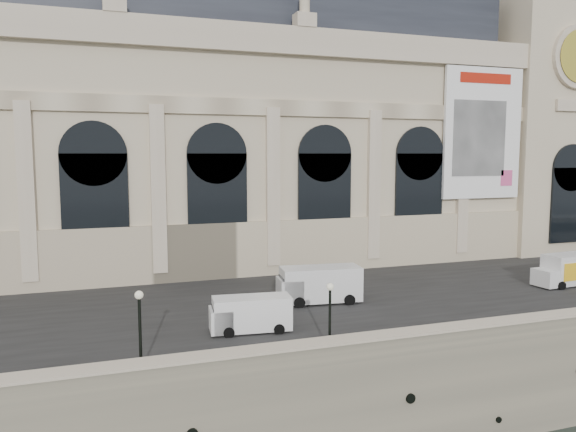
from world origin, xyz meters
The scene contains 10 objects.
quay centered at (0.00, 35.00, 3.00)m, with size 160.00×70.00×6.00m, color gray.
street centered at (0.00, 14.00, 6.03)m, with size 160.00×24.00×0.06m, color #2D2D2D.
parapet centered at (0.00, 0.60, 6.62)m, with size 160.00×1.40×1.21m.
museum centered at (-5.98, 30.86, 19.72)m, with size 69.00×18.70×29.10m.
clock_pavilion centered at (34.00, 27.93, 23.42)m, with size 13.00×14.72×36.70m.
van_b centered at (-5.41, 6.92, 7.13)m, with size 5.16×2.50×2.21m.
van_c centered at (1.12, 11.81, 7.38)m, with size 6.30×3.08×2.70m.
box_truck centered at (23.47, 10.16, 7.33)m, with size 6.72×2.76×2.65m.
lamp_left centered at (-12.11, 2.44, 8.10)m, with size 0.43×0.43×4.21m.
lamp_right centered at (-2.00, 1.96, 7.95)m, with size 0.40×0.40×3.93m.
Camera 1 is at (-14.02, -25.72, 16.98)m, focal length 35.00 mm.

